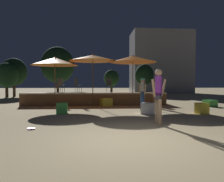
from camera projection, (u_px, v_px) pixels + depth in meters
ground_plane at (134, 141)px, 5.19m from camera, size 120.00×120.00×0.00m
wooden_deck at (95, 98)px, 14.60m from camera, size 8.93×2.75×0.79m
patio_umbrella_0 at (133, 59)px, 13.48m from camera, size 2.87×2.87×3.15m
patio_umbrella_1 at (55, 61)px, 13.17m from camera, size 2.78×2.78×3.01m
patio_umbrella_2 at (93, 58)px, 13.01m from camera, size 2.77×2.77×3.15m
cube_seat_1 at (202, 108)px, 9.81m from camera, size 0.55×0.55×0.49m
cube_seat_2 at (106, 102)px, 13.17m from camera, size 0.81×0.81×0.48m
cube_seat_3 at (62, 108)px, 9.91m from camera, size 0.50×0.50×0.49m
cube_seat_4 at (210, 103)px, 12.95m from camera, size 0.76×0.76×0.38m
cube_seat_5 at (148, 108)px, 9.86m from camera, size 0.75×0.75×0.49m
person_0 at (142, 92)px, 11.00m from camera, size 0.36×0.34×1.65m
person_1 at (156, 92)px, 12.06m from camera, size 0.28×0.42×1.66m
person_2 at (158, 94)px, 7.23m from camera, size 0.56×0.31×1.85m
bistro_chair_0 at (142, 84)px, 14.56m from camera, size 0.46×0.46×0.90m
bistro_chair_1 at (77, 84)px, 14.07m from camera, size 0.47×0.47×0.90m
bistro_chair_2 at (61, 84)px, 14.26m from camera, size 0.43×0.44×0.90m
bistro_chair_3 at (109, 84)px, 15.05m from camera, size 0.40×0.40×0.90m
frisbee_disc at (31, 129)px, 6.52m from camera, size 0.23×0.23×0.03m
background_tree_0 at (7, 75)px, 21.14m from camera, size 2.20×2.20×3.38m
background_tree_1 at (111, 78)px, 25.60m from camera, size 1.79×1.79×2.96m
background_tree_2 at (58, 65)px, 22.86m from camera, size 3.44×3.44×5.19m
background_tree_3 at (14, 72)px, 22.46m from camera, size 2.59×2.59×3.97m
background_tree_4 at (144, 75)px, 24.17m from camera, size 2.09×2.09×3.48m
distant_building at (160, 63)px, 30.59m from camera, size 7.99×4.86×8.44m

